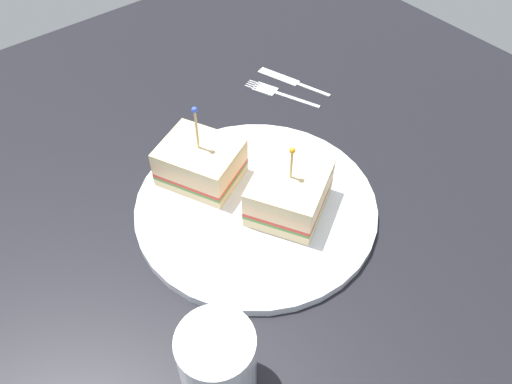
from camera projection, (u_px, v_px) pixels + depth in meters
The scene contains 7 objects.
ground_plane at pixel (256, 214), 63.84cm from camera, with size 109.51×109.51×2.00cm, color black.
plate at pixel (256, 206), 62.67cm from camera, with size 29.35×29.35×1.15cm, color white.
sandwich_half_front at pixel (289, 192), 59.86cm from camera, with size 11.69×12.21×9.70cm.
sandwich_half_back at pixel (200, 163), 63.25cm from camera, with size 11.69×10.90×11.20cm.
drink_glass at pixel (218, 366), 45.60cm from camera, with size 6.90×6.90×9.01cm.
fork at pixel (274, 91), 78.77cm from camera, with size 11.94×5.71×0.35cm.
knife at pixel (290, 80), 80.73cm from camera, with size 12.38×4.88×0.35cm.
Camera 1 is at (-31.66, 25.66, 48.21)cm, focal length 35.99 mm.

